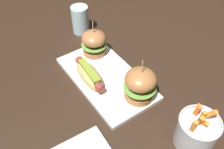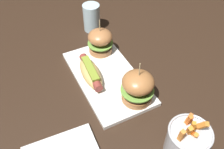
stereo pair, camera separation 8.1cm
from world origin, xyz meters
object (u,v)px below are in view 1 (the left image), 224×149
hot_dog (89,75)px  fries_bucket (197,131)px  slider_left (94,42)px  slider_right (140,84)px  platter_main (106,78)px  water_glass (80,20)px

hot_dog → fries_bucket: (0.36, 0.12, 0.01)m
fries_bucket → slider_left: bearing=-176.4°
fries_bucket → slider_right: bearing=-172.8°
slider_right → hot_dog: bearing=-148.7°
platter_main → slider_left: slider_left is taller
hot_dog → water_glass: size_ratio=1.48×
hot_dog → slider_left: slider_left is taller
hot_dog → platter_main: bearing=68.3°
fries_bucket → water_glass: fries_bucket is taller
platter_main → slider_right: size_ratio=2.44×
fries_bucket → water_glass: (-0.63, 0.01, 0.01)m
hot_dog → slider_right: (0.15, 0.09, 0.03)m
platter_main → fries_bucket: bearing=11.0°
platter_main → slider_left: size_ratio=2.63×
hot_dog → water_glass: bearing=155.6°
slider_left → water_glass: 0.17m
slider_right → fries_bucket: bearing=7.2°
water_glass → hot_dog: bearing=-24.4°
platter_main → slider_left: bearing=164.6°
slider_left → slider_right: slider_right is taller
water_glass → slider_right: bearing=-4.5°
slider_right → water_glass: slider_right is taller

